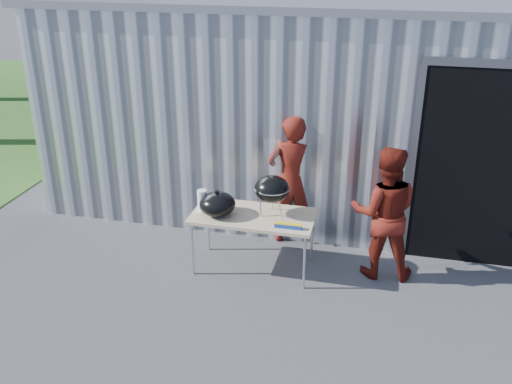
% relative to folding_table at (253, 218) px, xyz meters
% --- Properties ---
extents(ground, '(80.00, 80.00, 0.00)m').
position_rel_folding_table_xyz_m(ground, '(-0.23, -0.89, -0.71)').
color(ground, '#3B3B3E').
extents(building, '(8.20, 6.20, 3.10)m').
position_rel_folding_table_xyz_m(building, '(0.68, 3.70, 0.83)').
color(building, silver).
rests_on(building, ground).
extents(folding_table, '(1.50, 0.75, 0.75)m').
position_rel_folding_table_xyz_m(folding_table, '(0.00, 0.00, 0.00)').
color(folding_table, tan).
rests_on(folding_table, ground).
extents(kettle_grill, '(0.43, 0.43, 0.93)m').
position_rel_folding_table_xyz_m(kettle_grill, '(0.21, 0.07, 0.46)').
color(kettle_grill, black).
rests_on(kettle_grill, folding_table).
extents(grill_lid, '(0.44, 0.44, 0.32)m').
position_rel_folding_table_xyz_m(grill_lid, '(-0.42, -0.10, 0.18)').
color(grill_lid, black).
rests_on(grill_lid, folding_table).
extents(paper_towels, '(0.12, 0.12, 0.28)m').
position_rel_folding_table_xyz_m(paper_towels, '(-0.63, -0.05, 0.18)').
color(paper_towels, white).
rests_on(paper_towels, folding_table).
extents(white_tub, '(0.20, 0.15, 0.10)m').
position_rel_folding_table_xyz_m(white_tub, '(-0.55, 0.20, 0.09)').
color(white_tub, white).
rests_on(white_tub, folding_table).
extents(foil_box, '(0.32, 0.05, 0.06)m').
position_rel_folding_table_xyz_m(foil_box, '(0.48, -0.25, 0.07)').
color(foil_box, navy).
rests_on(foil_box, folding_table).
extents(person_cook, '(0.74, 0.59, 1.78)m').
position_rel_folding_table_xyz_m(person_cook, '(0.31, 0.85, 0.18)').
color(person_cook, '#5C160E').
rests_on(person_cook, ground).
extents(person_bystander, '(0.86, 0.69, 1.66)m').
position_rel_folding_table_xyz_m(person_bystander, '(1.55, 0.25, 0.12)').
color(person_bystander, '#5C160E').
rests_on(person_bystander, ground).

